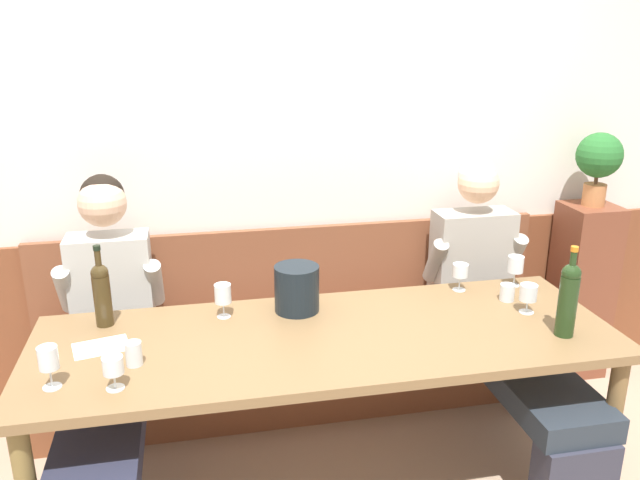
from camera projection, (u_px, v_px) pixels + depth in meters
room_wall_back at (289, 137)px, 3.29m from camera, size 6.80×0.08×2.80m
wood_wainscot_panel at (293, 309)px, 3.54m from camera, size 6.80×0.03×0.91m
wall_bench at (300, 356)px, 3.40m from camera, size 2.68×0.42×0.94m
dining_table at (327, 351)px, 2.65m from camera, size 2.38×0.83×0.74m
person_right_seat at (107, 342)px, 2.78m from camera, size 0.48×1.26×1.30m
person_center_left_seat at (499, 309)px, 3.13m from camera, size 0.52×1.26×1.30m
ice_bucket at (297, 288)px, 2.82m from camera, size 0.20×0.20×0.21m
wine_bottle_green_tall at (102, 292)px, 2.67m from camera, size 0.07×0.07×0.35m
wine_bottle_clear_water at (568, 297)px, 2.57m from camera, size 0.08×0.08×0.38m
wine_glass_left_end at (460, 272)px, 3.04m from camera, size 0.07×0.07×0.13m
wine_glass_near_bucket at (528, 293)px, 2.80m from camera, size 0.08×0.08×0.13m
wine_glass_right_end at (113, 367)px, 2.21m from camera, size 0.07×0.07×0.12m
wine_glass_by_bottle at (515, 266)px, 3.09m from camera, size 0.08×0.08×0.15m
wine_glass_mid_right at (48, 359)px, 2.20m from camera, size 0.07×0.07×0.16m
wine_glass_mid_left at (223, 294)px, 2.75m from camera, size 0.07×0.07×0.15m
water_tumbler_right at (507, 292)px, 2.94m from camera, size 0.07×0.07×0.08m
water_tumbler_left at (134, 354)px, 2.38m from camera, size 0.06×0.06×0.09m
tasting_sheet_left_guest at (101, 347)px, 2.52m from camera, size 0.24×0.19×0.00m
corner_pedestal at (581, 290)px, 3.67m from camera, size 0.28×0.28×1.01m
potted_plant at (599, 160)px, 3.43m from camera, size 0.24×0.24×0.40m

